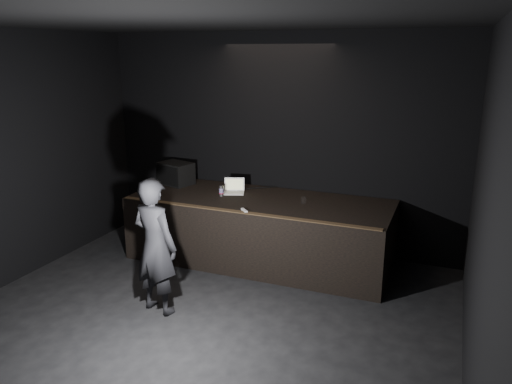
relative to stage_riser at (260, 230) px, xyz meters
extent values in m
plane|color=black|center=(0.00, -2.73, -0.50)|extent=(7.00, 7.00, 0.00)
cube|color=black|center=(0.00, 0.77, 1.25)|extent=(6.00, 0.10, 3.50)
cube|color=black|center=(3.00, -2.73, 1.25)|extent=(0.10, 7.00, 3.50)
cube|color=black|center=(0.00, -2.73, 3.00)|extent=(6.00, 7.00, 0.04)
cube|color=black|center=(0.00, 0.00, 0.00)|extent=(4.00, 1.50, 1.00)
cube|color=brown|center=(0.00, -0.71, 0.51)|extent=(3.92, 0.10, 0.01)
cube|color=black|center=(-1.67, 0.32, 0.69)|extent=(0.64, 0.53, 0.37)
cube|color=black|center=(-1.73, 0.12, 0.69)|extent=(0.50, 0.16, 0.31)
cylinder|color=black|center=(-0.38, 0.48, 0.51)|extent=(0.81, 0.59, 0.02)
cube|color=silver|center=(-0.51, 0.14, 0.51)|extent=(0.38, 0.32, 0.02)
cube|color=silver|center=(-0.51, 0.14, 0.52)|extent=(0.30, 0.22, 0.00)
cube|color=silver|center=(-0.55, 0.27, 0.62)|extent=(0.33, 0.17, 0.21)
cube|color=gold|center=(-0.55, 0.27, 0.62)|extent=(0.28, 0.14, 0.17)
cylinder|color=silver|center=(-0.62, -0.07, 0.58)|extent=(0.07, 0.07, 0.17)
cylinder|color=navy|center=(-0.62, -0.07, 0.59)|extent=(0.07, 0.07, 0.07)
cylinder|color=#A80F30|center=(-0.62, -0.07, 0.55)|extent=(0.07, 0.07, 0.01)
cylinder|color=white|center=(0.68, 0.04, 0.55)|extent=(0.08, 0.08, 0.10)
cube|color=white|center=(0.02, -0.65, 0.52)|extent=(0.14, 0.15, 0.03)
imported|color=black|center=(-0.61, -1.97, 0.37)|extent=(0.70, 0.53, 1.74)
camera|label=1|loc=(2.69, -6.83, 2.68)|focal=35.00mm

